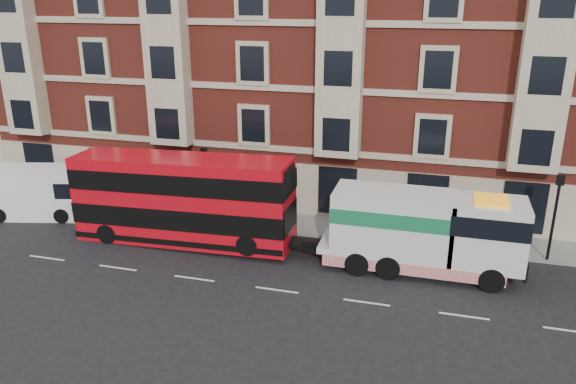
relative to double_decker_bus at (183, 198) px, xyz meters
The scene contains 9 objects.
ground 7.53m from the double_decker_bus, 30.27° to the right, with size 120.00×120.00×0.00m, color black.
sidewalk 7.67m from the double_decker_bus, 32.49° to the left, with size 90.00×3.00×0.15m, color slate.
victorian_terrace 15.23m from the double_decker_bus, 59.79° to the left, with size 45.00×12.00×20.40m.
lamp_post_west 2.62m from the double_decker_bus, 86.82° to the left, with size 0.35×0.15×4.35m.
lamp_post_east 18.33m from the double_decker_bus, ahead, with size 0.35×0.15×4.35m.
double_decker_bus is the anchor object (origin of this frame).
tow_truck 12.07m from the double_decker_bus, ahead, with size 9.24×2.73×3.85m.
box_van 10.14m from the double_decker_bus, behind, with size 6.04×3.57×2.94m.
pedestrian 3.80m from the double_decker_bus, 82.35° to the left, with size 0.58×0.38×1.58m, color #191D32.
Camera 1 is at (6.37, -21.14, 12.48)m, focal length 35.00 mm.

